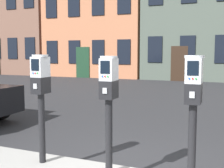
% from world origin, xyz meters
% --- Properties ---
extents(parking_meter_near_kerb, '(0.22, 0.25, 1.51)m').
position_xyz_m(parking_meter_near_kerb, '(-1.12, -0.11, 1.18)').
color(parking_meter_near_kerb, black).
rests_on(parking_meter_near_kerb, sidewalk_slab).
extents(parking_meter_twin_adjacent, '(0.22, 0.25, 1.49)m').
position_xyz_m(parking_meter_twin_adjacent, '(-0.10, -0.11, 1.17)').
color(parking_meter_twin_adjacent, black).
rests_on(parking_meter_twin_adjacent, sidewalk_slab).
extents(parking_meter_end_of_row, '(0.22, 0.25, 1.50)m').
position_xyz_m(parking_meter_end_of_row, '(0.92, -0.11, 1.18)').
color(parking_meter_end_of_row, black).
rests_on(parking_meter_end_of_row, sidewalk_slab).
extents(townhouse_brick_corner, '(6.57, 6.40, 11.17)m').
position_xyz_m(townhouse_brick_corner, '(-15.33, 17.63, 5.59)').
color(townhouse_brick_corner, brown).
rests_on(townhouse_brick_corner, ground_plane).
extents(townhouse_grey_stucco, '(7.32, 6.70, 9.61)m').
position_xyz_m(townhouse_grey_stucco, '(-8.17, 17.78, 4.81)').
color(townhouse_grey_stucco, '#B7704C').
rests_on(townhouse_grey_stucco, ground_plane).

